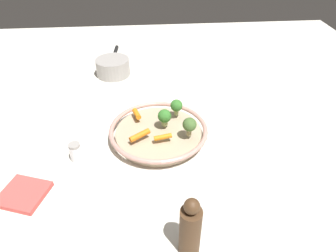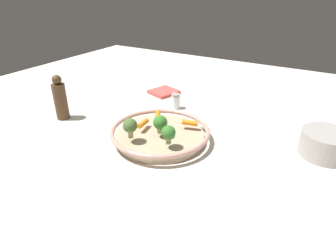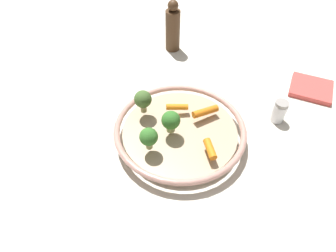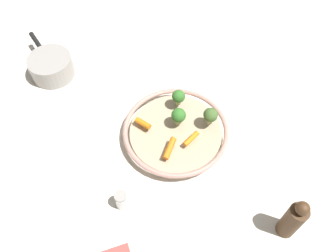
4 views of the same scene
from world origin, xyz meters
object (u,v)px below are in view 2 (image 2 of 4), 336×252
at_px(broccoli_floret_mid, 160,123).
at_px(saucepan, 327,144).
at_px(serving_bowl, 160,134).
at_px(baby_carrot_near_rim, 190,123).
at_px(baby_carrot_back, 143,123).
at_px(salt_shaker, 176,101).
at_px(dish_towel, 164,92).
at_px(pepper_mill, 60,99).
at_px(broccoli_floret_large, 168,133).
at_px(broccoli_floret_edge, 130,126).
at_px(baby_carrot_center, 158,116).

relative_size(broccoli_floret_mid, saucepan, 0.24).
distance_m(serving_bowl, saucepan, 0.48).
relative_size(baby_carrot_near_rim, saucepan, 0.21).
height_order(baby_carrot_back, salt_shaker, salt_shaker).
bearing_deg(dish_towel, broccoli_floret_mid, 120.08).
distance_m(pepper_mill, dish_towel, 0.45).
bearing_deg(dish_towel, salt_shaker, 137.13).
distance_m(broccoli_floret_mid, dish_towel, 0.44).
relative_size(baby_carrot_near_rim, salt_shaker, 0.82).
bearing_deg(broccoli_floret_large, broccoli_floret_edge, 13.70).
distance_m(serving_bowl, broccoli_floret_mid, 0.06).
bearing_deg(salt_shaker, broccoli_floret_mid, 109.80).
height_order(serving_bowl, broccoli_floret_large, broccoli_floret_large).
xyz_separation_m(baby_carrot_near_rim, broccoli_floret_large, (0.00, 0.13, 0.02)).
height_order(baby_carrot_near_rim, saucepan, saucepan).
bearing_deg(pepper_mill, baby_carrot_center, -163.61).
distance_m(baby_carrot_near_rim, pepper_mill, 0.47).
xyz_separation_m(serving_bowl, baby_carrot_near_rim, (-0.07, -0.07, 0.03)).
bearing_deg(broccoli_floret_mid, salt_shaker, -70.20).
bearing_deg(serving_bowl, baby_carrot_near_rim, -135.71).
distance_m(broccoli_floret_mid, broccoli_floret_large, 0.07).
bearing_deg(broccoli_floret_edge, saucepan, -152.34).
distance_m(baby_carrot_near_rim, broccoli_floret_edge, 0.20).
bearing_deg(dish_towel, pepper_mill, 65.66).
bearing_deg(baby_carrot_center, pepper_mill, 16.39).
distance_m(baby_carrot_center, saucepan, 0.51).
relative_size(serving_bowl, baby_carrot_center, 4.70).
height_order(serving_bowl, dish_towel, serving_bowl).
relative_size(baby_carrot_near_rim, dish_towel, 0.44).
distance_m(baby_carrot_near_rim, baby_carrot_back, 0.15).
height_order(baby_carrot_center, broccoli_floret_mid, broccoli_floret_mid).
bearing_deg(broccoli_floret_large, baby_carrot_back, -23.20).
bearing_deg(dish_towel, baby_carrot_center, 118.17).
distance_m(serving_bowl, broccoli_floret_edge, 0.12).
relative_size(baby_carrot_center, salt_shaker, 1.11).
distance_m(baby_carrot_near_rim, saucepan, 0.39).
xyz_separation_m(serving_bowl, saucepan, (-0.45, -0.17, 0.01)).
bearing_deg(baby_carrot_center, broccoli_floret_edge, 90.34).
bearing_deg(baby_carrot_back, saucepan, -160.58).
relative_size(serving_bowl, saucepan, 1.35).
bearing_deg(saucepan, broccoli_floret_edge, 27.66).
height_order(baby_carrot_center, dish_towel, baby_carrot_center).
bearing_deg(broccoli_floret_mid, pepper_mill, 3.24).
bearing_deg(pepper_mill, saucepan, -165.83).
distance_m(broccoli_floret_large, salt_shaker, 0.34).
distance_m(broccoli_floret_edge, salt_shaker, 0.34).
bearing_deg(salt_shaker, baby_carrot_back, 95.49).
relative_size(baby_carrot_near_rim, broccoli_floret_edge, 0.81).
bearing_deg(broccoli_floret_large, broccoli_floret_mid, -38.73).
xyz_separation_m(baby_carrot_near_rim, baby_carrot_center, (0.11, 0.01, 0.00)).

